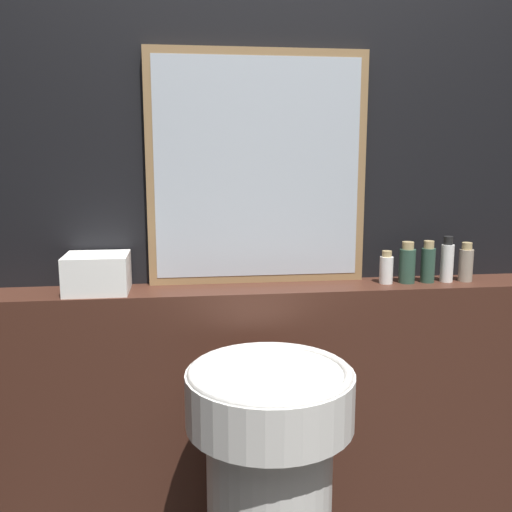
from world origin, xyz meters
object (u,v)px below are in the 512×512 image
at_px(mirror, 258,169).
at_px(shampoo_bottle, 386,268).
at_px(lotion_bottle, 428,263).
at_px(towel_stack, 97,273).
at_px(hand_soap_bottle, 466,263).
at_px(body_wash_bottle, 447,261).
at_px(conditioner_bottle, 407,264).
at_px(pedestal_sink, 269,502).

bearing_deg(mirror, shampoo_bottle, -10.10).
bearing_deg(lotion_bottle, mirror, 172.44).
relative_size(towel_stack, lotion_bottle, 1.38).
bearing_deg(lotion_bottle, hand_soap_bottle, 0.00).
distance_m(towel_stack, body_wash_bottle, 1.12).
bearing_deg(body_wash_bottle, mirror, 173.23).
bearing_deg(lotion_bottle, body_wash_bottle, 0.00).
bearing_deg(hand_soap_bottle, towel_stack, 180.00).
distance_m(towel_stack, shampoo_bottle, 0.92).
height_order(body_wash_bottle, hand_soap_bottle, body_wash_bottle).
height_order(mirror, towel_stack, mirror).
bearing_deg(conditioner_bottle, towel_stack, 180.00).
relative_size(pedestal_sink, lotion_bottle, 6.21).
height_order(towel_stack, hand_soap_bottle, hand_soap_bottle).
xyz_separation_m(mirror, shampoo_bottle, (0.41, -0.07, -0.32)).
height_order(mirror, body_wash_bottle, mirror).
distance_m(pedestal_sink, shampoo_bottle, 0.80).
bearing_deg(pedestal_sink, shampoo_bottle, 40.85).
bearing_deg(towel_stack, shampoo_bottle, 0.00).
bearing_deg(hand_soap_bottle, lotion_bottle, 180.00).
relative_size(conditioner_bottle, body_wash_bottle, 0.90).
height_order(shampoo_bottle, body_wash_bottle, body_wash_bottle).
bearing_deg(hand_soap_bottle, body_wash_bottle, 180.00).
bearing_deg(pedestal_sink, mirror, 86.67).
xyz_separation_m(shampoo_bottle, conditioner_bottle, (0.07, 0.00, 0.01)).
bearing_deg(towel_stack, body_wash_bottle, 0.00).
bearing_deg(towel_stack, hand_soap_bottle, 0.00).
bearing_deg(pedestal_sink, hand_soap_bottle, 28.08).
xyz_separation_m(pedestal_sink, conditioner_bottle, (0.51, 0.38, 0.57)).
relative_size(towel_stack, conditioner_bottle, 1.40).
bearing_deg(mirror, hand_soap_bottle, -6.12).
distance_m(pedestal_sink, body_wash_bottle, 0.94).
relative_size(shampoo_bottle, hand_soap_bottle, 0.83).
relative_size(pedestal_sink, conditioner_bottle, 6.30).
bearing_deg(shampoo_bottle, pedestal_sink, -139.15).
relative_size(towel_stack, hand_soap_bottle, 1.47).
height_order(mirror, conditioner_bottle, mirror).
xyz_separation_m(pedestal_sink, hand_soap_bottle, (0.71, 0.38, 0.56)).
relative_size(towel_stack, body_wash_bottle, 1.26).
distance_m(mirror, conditioner_bottle, 0.58).
distance_m(conditioner_bottle, body_wash_bottle, 0.14).
xyz_separation_m(towel_stack, hand_soap_bottle, (1.19, 0.00, 0.00)).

